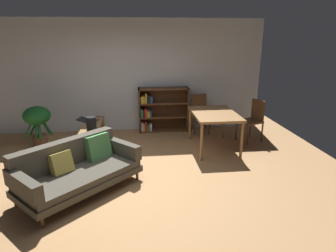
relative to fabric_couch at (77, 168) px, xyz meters
name	(u,v)px	position (x,y,z in m)	size (l,w,h in m)	color
ground_plane	(123,178)	(0.68, 0.30, -0.36)	(8.16, 8.16, 0.00)	#A87A4C
back_wall_panel	(125,76)	(0.68, 3.00, 0.99)	(6.80, 0.10, 2.70)	silver
fabric_couch	(77,168)	(0.00, 0.00, 0.00)	(1.92, 1.88, 0.76)	brown
media_console	(93,136)	(-0.01, 1.80, -0.11)	(0.37, 1.36, 0.50)	olive
open_laptop	(89,120)	(-0.10, 2.07, 0.16)	(0.49, 0.41, 0.07)	#333338
desk_speaker	(91,124)	(0.04, 1.41, 0.28)	(0.19, 0.19, 0.28)	black
potted_floor_plant	(37,120)	(-1.14, 1.95, 0.24)	(0.56, 0.55, 0.89)	brown
dining_table	(214,116)	(2.54, 1.46, 0.34)	(0.89, 1.29, 0.78)	olive
dining_chair_near	(200,111)	(2.49, 2.60, 0.16)	(0.43, 0.41, 0.93)	#56351E
dining_chair_far	(253,118)	(3.54, 1.84, 0.16)	(0.57, 0.55, 0.93)	#56351E
bookshelf	(160,110)	(1.52, 2.81, 0.17)	(1.23, 0.33, 1.09)	#56351E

